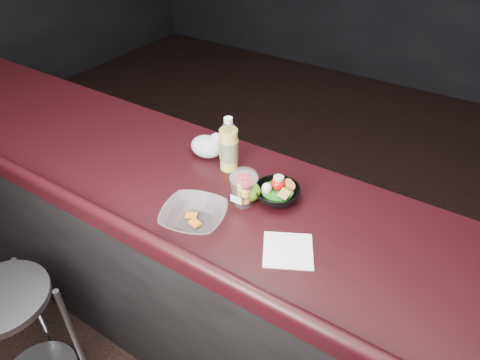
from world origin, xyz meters
name	(u,v)px	position (x,y,z in m)	size (l,w,h in m)	color
counter	(233,283)	(0.00, 0.30, 0.51)	(4.06, 0.71, 1.02)	black
stool_left	(16,328)	(-0.60, -0.37, 0.53)	(0.37, 0.37, 0.73)	#A2A2A7
lemonade_bottle	(229,148)	(-0.11, 0.45, 1.12)	(0.08, 0.08, 0.23)	yellow
fruit_cup	(244,187)	(0.06, 0.29, 1.10)	(0.10, 0.10, 0.15)	white
green_apple	(250,191)	(0.07, 0.32, 1.06)	(0.08, 0.08, 0.08)	#4C880F
plastic_bag	(208,146)	(-0.24, 0.48, 1.07)	(0.15, 0.12, 0.11)	silver
snack_bowl	(277,192)	(0.15, 0.38, 1.05)	(0.19, 0.19, 0.09)	black
takeout_bowl	(194,216)	(-0.03, 0.11, 1.05)	(0.28, 0.28, 0.05)	silver
paper_napkin	(288,250)	(0.31, 0.16, 1.02)	(0.16, 0.16, 0.00)	white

